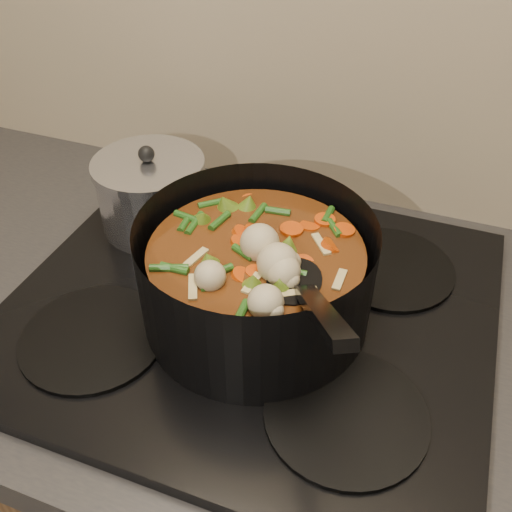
% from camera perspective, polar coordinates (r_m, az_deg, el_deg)
% --- Properties ---
extents(counter, '(2.64, 0.64, 0.91)m').
position_cam_1_polar(counter, '(1.14, -0.34, -21.83)').
color(counter, brown).
rests_on(counter, ground).
extents(stovetop, '(0.62, 0.54, 0.03)m').
position_cam_1_polar(stovetop, '(0.77, -0.47, -5.04)').
color(stovetop, black).
rests_on(stovetop, counter).
extents(stockpot, '(0.35, 0.38, 0.21)m').
position_cam_1_polar(stockpot, '(0.70, 0.02, -2.09)').
color(stockpot, black).
rests_on(stockpot, stovetop).
extents(saucepan, '(0.16, 0.16, 0.14)m').
position_cam_1_polar(saucepan, '(0.87, -10.38, 6.19)').
color(saucepan, silver).
rests_on(saucepan, stovetop).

